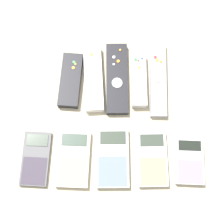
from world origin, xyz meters
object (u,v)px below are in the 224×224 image
remote_4 (157,80)px  calculator_3 (151,159)px  remote_2 (116,79)px  calculator_4 (188,161)px  calculator_1 (72,159)px  remote_0 (69,80)px  calculator_2 (112,158)px  calculator_0 (35,159)px  remote_1 (92,79)px  remote_3 (138,80)px

remote_4 → calculator_3: bearing=-94.4°
remote_2 → remote_4: (0.11, -0.00, -0.00)m
calculator_4 → calculator_1: bearing=-178.9°
remote_0 → calculator_2: size_ratio=1.02×
calculator_2 → remote_2: bearing=87.0°
calculator_0 → calculator_3: size_ratio=0.99×
remote_4 → calculator_4: 0.24m
remote_1 → remote_3: (0.13, -0.00, 0.00)m
calculator_4 → remote_4: bearing=110.0°
remote_3 → calculator_0: remote_3 is taller
remote_3 → calculator_0: (-0.27, -0.22, -0.01)m
calculator_4 → remote_2: bearing=131.3°
calculator_0 → calculator_1: (0.10, -0.00, 0.00)m
remote_2 → calculator_1: (-0.11, -0.23, -0.00)m
calculator_2 → calculator_4: calculator_2 is taller
calculator_2 → calculator_4: 0.20m
remote_3 → calculator_0: 0.35m
remote_4 → calculator_0: remote_4 is taller
calculator_2 → calculator_3: calculator_2 is taller
remote_0 → remote_2: size_ratio=0.77×
calculator_3 → remote_2: bearing=111.1°
calculator_1 → calculator_3: 0.21m
remote_2 → calculator_0: (-0.21, -0.22, -0.00)m
calculator_1 → calculator_2: (0.10, 0.00, 0.00)m
calculator_1 → calculator_3: (0.21, 0.00, -0.00)m
calculator_0 → calculator_4: size_ratio=1.19×
calculator_1 → calculator_4: 0.30m
calculator_1 → remote_3: bearing=53.7°
remote_2 → calculator_1: 0.25m
remote_0 → calculator_0: bearing=-106.9°
remote_1 → calculator_0: (-0.14, -0.22, -0.01)m
remote_0 → calculator_3: bearing=-40.6°
remote_2 → calculator_1: bearing=-117.4°
remote_1 → calculator_4: (0.25, -0.23, -0.00)m
remote_1 → remote_2: 0.06m
calculator_2 → calculator_4: size_ratio=1.29×
remote_3 → calculator_3: remote_3 is taller
remote_0 → calculator_0: (-0.08, -0.22, -0.00)m
remote_2 → calculator_2: 0.22m
remote_3 → calculator_4: (0.13, -0.22, -0.00)m
calculator_0 → calculator_2: (0.20, 0.00, 0.00)m
remote_2 → calculator_4: size_ratio=1.70×
calculator_1 → calculator_3: calculator_1 is taller
remote_0 → remote_2: remote_0 is taller
remote_2 → calculator_2: remote_2 is taller
calculator_3 → calculator_4: size_ratio=1.20×
calculator_1 → calculator_2: same height
remote_1 → remote_2: size_ratio=0.92×
remote_0 → calculator_1: remote_0 is taller
remote_1 → remote_4: (0.18, -0.00, -0.00)m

